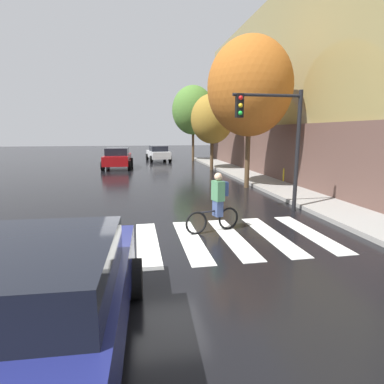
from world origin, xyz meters
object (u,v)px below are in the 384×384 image
sedan_near (44,304)px  street_tree_near (250,87)px  cyclist (217,203)px  sedan_mid (118,158)px  sedan_far (158,153)px  traffic_light_near (276,130)px  street_tree_far (193,110)px  fire_hydrant (285,174)px  street_tree_mid (212,119)px

sedan_near → street_tree_near: (6.68, 11.46, 4.12)m
sedan_near → cyclist: (3.33, 4.74, 0.02)m
sedan_mid → sedan_far: (3.60, 5.77, -0.06)m
cyclist → traffic_light_near: traffic_light_near is taller
street_tree_far → street_tree_near: bearing=-90.4°
sedan_near → cyclist: size_ratio=2.77×
cyclist → street_tree_near: street_tree_near is taller
cyclist → fire_hydrant: 9.48m
sedan_near → fire_hydrant: bearing=53.1°
sedan_mid → cyclist: (3.58, -16.88, 0.02)m
traffic_light_near → cyclist: bearing=-144.4°
sedan_near → fire_hydrant: (9.16, 12.20, -0.29)m
street_tree_mid → street_tree_far: (0.06, 8.01, 1.15)m
sedan_mid → sedan_far: bearing=58.1°
sedan_mid → traffic_light_near: bearing=-67.9°
cyclist → sedan_mid: bearing=102.0°
fire_hydrant → street_tree_mid: 8.04m
sedan_near → street_tree_near: street_tree_near is taller
sedan_near → street_tree_near: 13.89m
sedan_mid → cyclist: cyclist is taller
sedan_far → street_tree_far: bearing=-3.5°
sedan_mid → cyclist: 17.25m
cyclist → traffic_light_near: bearing=35.6°
sedan_mid → traffic_light_near: (6.11, -15.06, 2.03)m
cyclist → street_tree_far: size_ratio=0.23×
street_tree_mid → traffic_light_near: bearing=-94.0°
sedan_mid → street_tree_far: bearing=38.3°
sedan_mid → cyclist: bearing=-78.0°
street_tree_near → street_tree_far: street_tree_near is taller
sedan_far → street_tree_near: bearing=-78.2°
street_tree_mid → sedan_mid: bearing=160.7°
fire_hydrant → street_tree_far: (-2.36, 14.97, 4.36)m
sedan_far → street_tree_near: street_tree_near is taller
cyclist → fire_hydrant: cyclist is taller
traffic_light_near → street_tree_far: bearing=87.4°
sedan_near → sedan_far: 27.59m
sedan_mid → fire_hydrant: 13.31m
traffic_light_near → street_tree_far: (0.93, 20.62, 2.03)m
sedan_mid → street_tree_mid: size_ratio=0.85×
sedan_far → street_tree_mid: bearing=-67.6°
traffic_light_near → street_tree_mid: 12.67m
sedan_near → traffic_light_near: (5.86, 6.55, 2.04)m
sedan_far → traffic_light_near: bearing=-83.1°
sedan_far → cyclist: (-0.02, -22.65, 0.08)m
sedan_mid → street_tree_mid: 7.96m
sedan_mid → fire_hydrant: bearing=-45.0°
cyclist → street_tree_near: size_ratio=0.23×
street_tree_mid → sedan_far: bearing=112.4°
sedan_far → street_tree_mid: street_tree_mid is taller
traffic_light_near → fire_hydrant: 6.95m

